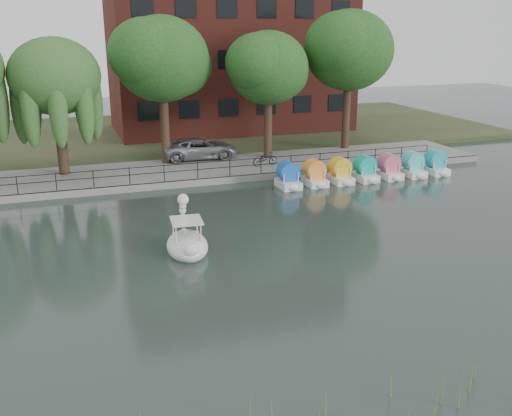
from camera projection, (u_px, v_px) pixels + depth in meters
ground_plane at (277, 271)px, 22.24m from camera, size 120.00×120.00×0.00m
promenade at (188, 171)px, 36.58m from camera, size 40.00×6.00×0.40m
kerb at (199, 183)px, 33.93m from camera, size 40.00×0.25×0.40m
land_strip at (153, 134)px, 49.19m from camera, size 60.00×22.00×0.36m
railing at (197, 166)px, 33.82m from camera, size 32.00×0.05×1.00m
apartment_building at (229, 22)px, 48.52m from camera, size 20.00×10.07×18.00m
willow_mid at (55, 77)px, 33.31m from camera, size 5.32×5.32×8.15m
broadleaf_center at (162, 60)px, 35.98m from camera, size 6.00×6.00×9.25m
broadleaf_right at (268, 69)px, 37.90m from camera, size 5.40×5.40×8.32m
broadleaf_far at (349, 51)px, 40.50m from camera, size 6.30×6.30×9.71m
minivan at (200, 147)px, 38.87m from camera, size 3.00×6.06×1.65m
bicycle at (265, 158)px, 37.03m from camera, size 0.79×1.78×1.00m
swan_boat at (187, 241)px, 23.89m from camera, size 1.96×2.89×2.32m
pedal_boat_row at (365, 171)px, 35.03m from camera, size 11.35×1.70×1.40m
reed_bank at (490, 386)px, 14.12m from camera, size 24.00×2.40×1.20m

